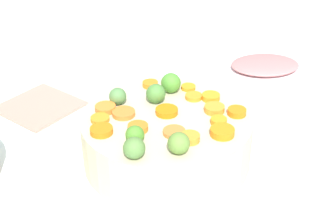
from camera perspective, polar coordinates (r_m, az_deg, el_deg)
tabletop at (r=0.88m, az=0.74°, el=-5.67°), size 2.40×2.40×0.02m
serving_bowl_carrots at (r=0.83m, az=-0.00°, el=-3.25°), size 0.30×0.30×0.09m
carrot_slice_0 at (r=0.76m, az=0.74°, el=-2.42°), size 0.05×0.05×0.01m
carrot_slice_1 at (r=0.75m, az=2.65°, el=-3.11°), size 0.04×0.04×0.01m
carrot_slice_2 at (r=0.86m, az=5.17°, el=1.82°), size 0.04×0.04×0.01m
carrot_slice_3 at (r=0.77m, az=-8.00°, el=-2.21°), size 0.04×0.04×0.01m
carrot_slice_4 at (r=0.83m, az=-7.53°, el=0.46°), size 0.04×0.04×0.01m
carrot_slice_5 at (r=0.77m, az=-3.66°, el=-1.87°), size 0.04×0.04×0.01m
carrot_slice_6 at (r=0.82m, az=8.27°, el=0.02°), size 0.04×0.04×0.01m
carrot_slice_7 at (r=0.77m, az=6.54°, el=-2.38°), size 0.05×0.05×0.01m
carrot_slice_8 at (r=0.83m, az=5.61°, el=0.39°), size 0.05×0.05×0.01m
carrot_slice_9 at (r=0.87m, az=3.10°, el=1.87°), size 0.04×0.04×0.01m
carrot_slice_10 at (r=0.82m, az=-5.35°, el=-0.14°), size 0.05×0.05×0.01m
carrot_slice_11 at (r=0.81m, az=-8.17°, el=-0.82°), size 0.04×0.04×0.01m
carrot_slice_12 at (r=0.79m, az=6.11°, el=-1.08°), size 0.03×0.03×0.01m
carrot_slice_13 at (r=0.82m, az=-0.16°, el=0.10°), size 0.05×0.05×0.01m
carrot_slice_14 at (r=0.90m, az=2.46°, el=2.98°), size 0.03×0.03×0.01m
carrot_slice_15 at (r=0.91m, az=-2.15°, el=3.37°), size 0.04×0.04×0.01m
brussels_sprout_0 at (r=0.71m, az=1.31°, el=-3.76°), size 0.03×0.03×0.03m
brussels_sprout_1 at (r=0.84m, az=-1.62°, el=2.17°), size 0.04×0.04×0.04m
brussels_sprout_2 at (r=0.85m, az=-6.06°, el=1.89°), size 0.03×0.03×0.03m
brussels_sprout_3 at (r=0.74m, az=-4.00°, el=-2.75°), size 0.03×0.03×0.03m
brussels_sprout_4 at (r=0.88m, az=0.35°, el=3.52°), size 0.04×0.04×0.04m
brussels_sprout_5 at (r=0.71m, az=-4.09°, el=-4.34°), size 0.03×0.03×0.03m
casserole_dish at (r=1.29m, az=-5.98°, el=9.31°), size 0.25×0.25×0.09m
ham_plate at (r=1.16m, az=11.28°, el=4.29°), size 0.27×0.27×0.01m
ham_slice_main at (r=1.18m, az=11.58°, el=5.58°), size 0.19×0.21×0.02m
dish_towel at (r=1.05m, az=-15.14°, el=0.66°), size 0.17×0.17×0.01m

